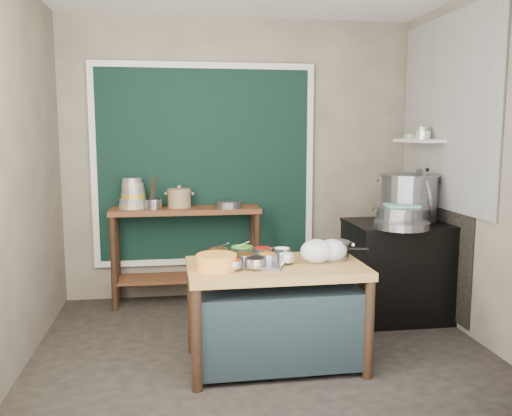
{
  "coord_description": "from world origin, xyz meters",
  "views": [
    {
      "loc": [
        -0.65,
        -3.99,
        1.68
      ],
      "look_at": [
        -0.01,
        0.25,
        1.08
      ],
      "focal_mm": 38.0,
      "sensor_mm": 36.0,
      "label": 1
    }
  ],
  "objects": [
    {
      "name": "wall_shelf",
      "position": [
        1.63,
        0.85,
        1.6
      ],
      "size": [
        0.22,
        0.7,
        0.03
      ],
      "primitive_type": "cube",
      "color": "beige",
      "rests_on": "right_wall"
    },
    {
      "name": "prep_table",
      "position": [
        0.05,
        -0.3,
        0.38
      ],
      "size": [
        1.26,
        0.74,
        0.75
      ],
      "primitive_type": "cube",
      "rotation": [
        0.0,
        0.0,
        0.01
      ],
      "color": "olive",
      "rests_on": "floor"
    },
    {
      "name": "tile_panel",
      "position": [
        1.74,
        0.55,
        1.85
      ],
      "size": [
        0.02,
        1.7,
        1.7
      ],
      "primitive_type": "cube",
      "color": "#B2B2AA",
      "rests_on": "right_wall"
    },
    {
      "name": "steamer",
      "position": [
        1.31,
        0.44,
        0.96
      ],
      "size": [
        0.51,
        0.51,
        0.16
      ],
      "primitive_type": null,
      "rotation": [
        0.0,
        0.0,
        -0.07
      ],
      "color": "gray",
      "rests_on": "stove_top"
    },
    {
      "name": "curtain_panel",
      "position": [
        -0.35,
        1.47,
        1.35
      ],
      "size": [
        2.1,
        0.02,
        1.9
      ],
      "primitive_type": "cube",
      "color": "black",
      "rests_on": "back_wall"
    },
    {
      "name": "shallow_pan",
      "position": [
        1.23,
        0.25,
        0.91
      ],
      "size": [
        0.58,
        0.58,
        0.06
      ],
      "primitive_type": "cylinder",
      "rotation": [
        0.0,
        0.0,
        -0.32
      ],
      "color": "gray",
      "rests_on": "stove_top"
    },
    {
      "name": "condiment_tray",
      "position": [
        -0.12,
        -0.26,
        0.76
      ],
      "size": [
        0.59,
        0.51,
        0.02
      ],
      "primitive_type": "cube",
      "rotation": [
        0.0,
        0.0,
        -0.39
      ],
      "color": "gray",
      "rests_on": "prep_table"
    },
    {
      "name": "ceramic_crock",
      "position": [
        -0.61,
        1.31,
        1.03
      ],
      "size": [
        0.29,
        0.29,
        0.16
      ],
      "primitive_type": null,
      "rotation": [
        0.0,
        0.0,
        -0.2
      ],
      "color": "olive",
      "rests_on": "back_counter"
    },
    {
      "name": "plastic_bag_a",
      "position": [
        0.34,
        -0.3,
        0.84
      ],
      "size": [
        0.26,
        0.23,
        0.17
      ],
      "primitive_type": "ellipsoid",
      "rotation": [
        0.0,
        0.0,
        0.18
      ],
      "color": "white",
      "rests_on": "prep_table"
    },
    {
      "name": "stock_pot",
      "position": [
        1.46,
        0.64,
        1.09
      ],
      "size": [
        0.67,
        0.67,
        0.42
      ],
      "primitive_type": null,
      "rotation": [
        0.0,
        0.0,
        -0.3
      ],
      "color": "gray",
      "rests_on": "stove_top"
    },
    {
      "name": "green_cloth",
      "position": [
        1.31,
        0.44,
        1.05
      ],
      "size": [
        0.3,
        0.25,
        0.02
      ],
      "primitive_type": "cube",
      "rotation": [
        0.0,
        0.0,
        -0.15
      ],
      "color": "#5DA892",
      "rests_on": "steamer"
    },
    {
      "name": "plastic_bag_b",
      "position": [
        0.47,
        -0.27,
        0.83
      ],
      "size": [
        0.24,
        0.21,
        0.16
      ],
      "primitive_type": "ellipsoid",
      "rotation": [
        0.0,
        0.0,
        0.13
      ],
      "color": "white",
      "rests_on": "prep_table"
    },
    {
      "name": "floor",
      "position": [
        0.0,
        0.0,
        -0.01
      ],
      "size": [
        3.5,
        3.0,
        0.02
      ],
      "primitive_type": "cube",
      "color": "#2F2924",
      "rests_on": "ground"
    },
    {
      "name": "soot_patch",
      "position": [
        1.74,
        0.65,
        0.7
      ],
      "size": [
        0.01,
        1.3,
        1.3
      ],
      "primitive_type": "cube",
      "color": "black",
      "rests_on": "right_wall"
    },
    {
      "name": "saucepan",
      "position": [
        0.5,
        -0.2,
        0.82
      ],
      "size": [
        0.3,
        0.3,
        0.13
      ],
      "primitive_type": null,
      "rotation": [
        0.0,
        0.0,
        -0.27
      ],
      "color": "gray",
      "rests_on": "prep_table"
    },
    {
      "name": "curtain_frame",
      "position": [
        -0.35,
        1.46,
        1.35
      ],
      "size": [
        2.22,
        0.03,
        2.02
      ],
      "primitive_type": null,
      "color": "beige",
      "rests_on": "back_wall"
    },
    {
      "name": "utensil_cup",
      "position": [
        -0.86,
        1.24,
        1.0
      ],
      "size": [
        0.19,
        0.19,
        0.1
      ],
      "primitive_type": "cylinder",
      "rotation": [
        0.0,
        0.0,
        -0.18
      ],
      "color": "gray",
      "rests_on": "back_counter"
    },
    {
      "name": "wide_bowl",
      "position": [
        -0.14,
        1.21,
        0.98
      ],
      "size": [
        0.33,
        0.33,
        0.07
      ],
      "primitive_type": "cylinder",
      "rotation": [
        0.0,
        0.0,
        -0.32
      ],
      "color": "gray",
      "rests_on": "back_counter"
    },
    {
      "name": "stove_block",
      "position": [
        1.35,
        0.55,
        0.42
      ],
      "size": [
        0.9,
        0.68,
        0.85
      ],
      "primitive_type": "cube",
      "color": "black",
      "rests_on": "floor"
    },
    {
      "name": "right_wall",
      "position": [
        1.76,
        0.0,
        1.4
      ],
      "size": [
        0.02,
        3.0,
        2.8
      ],
      "primitive_type": "cube",
      "color": "gray",
      "rests_on": "floor"
    },
    {
      "name": "condiment_bowls",
      "position": [
        -0.15,
        -0.24,
        0.8
      ],
      "size": [
        0.61,
        0.48,
        0.07
      ],
      "color": "gray",
      "rests_on": "condiment_tray"
    },
    {
      "name": "shelf_bowl_green",
      "position": [
        1.63,
        1.04,
        1.64
      ],
      "size": [
        0.15,
        0.15,
        0.05
      ],
      "primitive_type": "cylinder",
      "rotation": [
        0.0,
        0.0,
        0.19
      ],
      "color": "gray",
      "rests_on": "wall_shelf"
    },
    {
      "name": "shelf_bowl_stack",
      "position": [
        1.63,
        0.77,
        1.67
      ],
      "size": [
        0.14,
        0.14,
        0.11
      ],
      "color": "silver",
      "rests_on": "wall_shelf"
    },
    {
      "name": "pot_lid",
      "position": [
        1.56,
        0.55,
        1.12
      ],
      "size": [
        0.23,
        0.5,
        0.48
      ],
      "primitive_type": "cylinder",
      "rotation": [
        0.0,
        1.36,
        -0.23
      ],
      "color": "gray",
      "rests_on": "stove_top"
    },
    {
      "name": "back_wall",
      "position": [
        0.0,
        1.51,
        1.4
      ],
      "size": [
        3.5,
        0.02,
        2.8
      ],
      "primitive_type": "cube",
      "color": "gray",
      "rests_on": "floor"
    },
    {
      "name": "back_counter",
      "position": [
        -0.55,
        1.28,
        0.47
      ],
      "size": [
        1.45,
        0.4,
        0.95
      ],
      "primitive_type": "cube",
      "color": "#5D2F1A",
      "rests_on": "floor"
    },
    {
      "name": "left_wall",
      "position": [
        -1.76,
        0.0,
        1.4
      ],
      "size": [
        0.02,
        3.0,
        2.8
      ],
      "primitive_type": "cube",
      "color": "gray",
      "rests_on": "floor"
    },
    {
      "name": "bowl_stack",
      "position": [
        -1.05,
        1.3,
        1.08
      ],
      "size": [
        0.26,
        0.26,
        0.3
      ],
      "color": "tan",
      "rests_on": "back_counter"
    },
    {
      "name": "yellow_basin",
      "position": [
        -0.38,
        -0.4,
        0.8
      ],
      "size": [
        0.34,
        0.34,
        0.11
      ],
      "primitive_type": "cylinder",
      "rotation": [
        0.0,
        0.0,
        0.24
      ],
      "color": "orange",
      "rests_on": "prep_table"
    },
    {
      "name": "stove_top",
      "position": [
        1.35,
        0.55,
        0.86
      ],
      "size": [
        0.92,
        0.69,
        0.03
      ],
      "primitive_type": "cube",
      "color": "black",
      "rests_on": "stove_block"
    }
  ]
}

